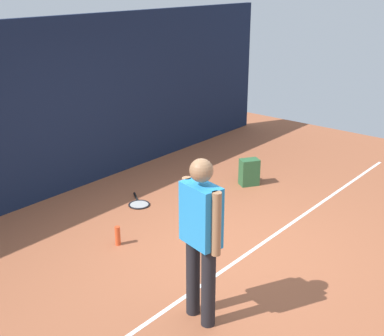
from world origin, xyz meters
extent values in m
plane|color=#9E5638|center=(0.00, 0.00, 0.00)|extent=(12.00, 12.00, 0.00)
cube|color=#141E38|center=(0.00, 3.00, 1.35)|extent=(10.00, 0.10, 2.69)
cube|color=white|center=(0.00, -0.36, 0.00)|extent=(9.00, 0.05, 0.00)
cylinder|color=black|center=(-1.17, -0.59, 0.42)|extent=(0.14, 0.14, 0.85)
cylinder|color=black|center=(-1.22, -0.83, 0.42)|extent=(0.14, 0.14, 0.85)
cube|color=#268CD8|center=(-1.20, -0.71, 1.15)|extent=(0.30, 0.44, 0.60)
sphere|color=#9E704C|center=(-1.20, -0.71, 1.59)|extent=(0.22, 0.22, 0.22)
cylinder|color=#9E704C|center=(-1.15, -0.50, 1.14)|extent=(0.09, 0.09, 0.62)
cylinder|color=#9E704C|center=(-1.24, -0.93, 1.14)|extent=(0.09, 0.09, 0.62)
cylinder|color=black|center=(0.48, 1.94, 0.01)|extent=(0.20, 0.26, 0.03)
torus|color=black|center=(0.31, 1.69, 0.01)|extent=(0.45, 0.45, 0.02)
cylinder|color=#B2B2B2|center=(0.31, 1.69, 0.01)|extent=(0.38, 0.38, 0.00)
cube|color=#2D6038|center=(2.04, 0.89, 0.22)|extent=(0.36, 0.33, 0.44)
cube|color=#23562D|center=(2.12, 1.01, 0.14)|extent=(0.23, 0.19, 0.20)
cylinder|color=#D84C26|center=(-0.71, 1.04, 0.13)|extent=(0.07, 0.07, 0.26)
camera|label=1|loc=(-4.55, -3.41, 3.23)|focal=48.09mm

